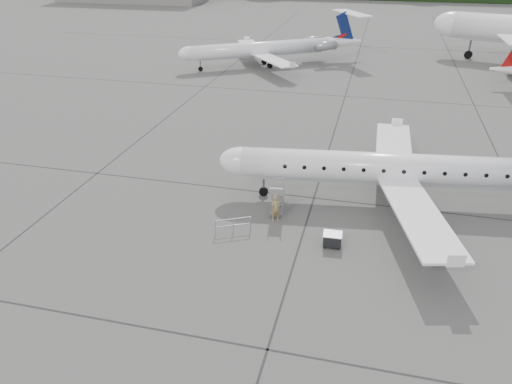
% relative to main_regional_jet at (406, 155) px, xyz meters
% --- Properties ---
extents(ground, '(320.00, 320.00, 0.00)m').
position_rel_main_regional_jet_xyz_m(ground, '(-1.17, -6.31, -3.58)').
color(ground, '#555553').
rests_on(ground, ground).
extents(main_regional_jet, '(30.33, 23.63, 7.15)m').
position_rel_main_regional_jet_xyz_m(main_regional_jet, '(0.00, 0.00, 0.00)').
color(main_regional_jet, white).
rests_on(main_regional_jet, ground).
extents(airstair, '(1.13, 2.23, 2.24)m').
position_rel_main_regional_jet_xyz_m(airstair, '(-7.92, -3.20, -2.46)').
color(airstair, white).
rests_on(airstair, ground).
extents(passenger, '(0.77, 0.68, 1.78)m').
position_rel_main_regional_jet_xyz_m(passenger, '(-7.76, -4.40, -2.69)').
color(passenger, '#917C4F').
rests_on(passenger, ground).
extents(safety_railing, '(2.00, 1.07, 1.00)m').
position_rel_main_regional_jet_xyz_m(safety_railing, '(-9.99, -6.57, -3.08)').
color(safety_railing, '#96989E').
rests_on(safety_railing, ground).
extents(baggage_cart, '(1.09, 0.90, 0.91)m').
position_rel_main_regional_jet_xyz_m(baggage_cart, '(-3.89, -6.56, -3.12)').
color(baggage_cart, black).
rests_on(baggage_cart, ground).
extents(bg_regional_left, '(31.63, 29.39, 6.74)m').
position_rel_main_regional_jet_xyz_m(bg_regional_left, '(-18.60, 36.80, -0.20)').
color(bg_regional_left, white).
rests_on(bg_regional_left, ground).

